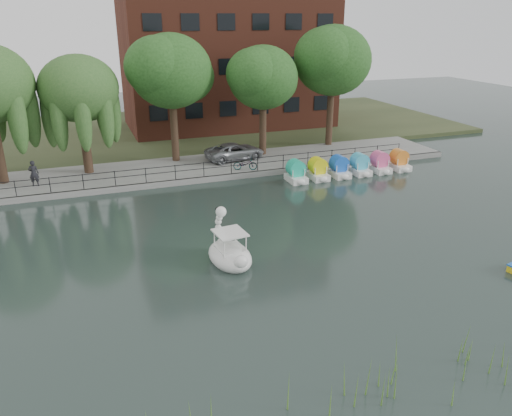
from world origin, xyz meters
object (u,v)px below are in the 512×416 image
bicycle (245,163)px  pedestrian (33,172)px  swan_boat (229,251)px  minivan (235,150)px

bicycle → pedestrian: pedestrian is taller
bicycle → swan_boat: swan_boat is taller
minivan → pedestrian: 14.43m
bicycle → minivan: bearing=18.2°
pedestrian → bicycle: bearing=179.9°
minivan → bicycle: (-0.17, -2.94, -0.24)m
minivan → pedestrian: (-14.33, -1.68, 0.25)m
pedestrian → swan_boat: swan_boat is taller
swan_boat → bicycle: bearing=61.8°
minivan → bicycle: 2.96m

